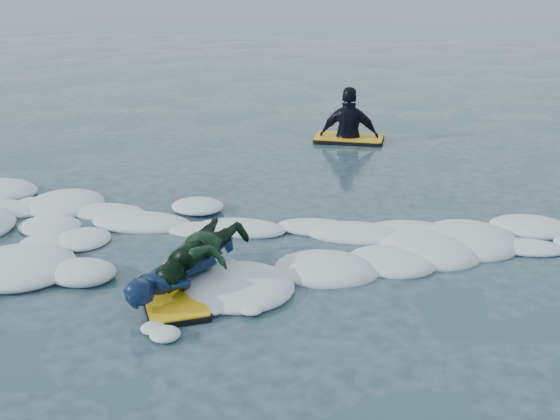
% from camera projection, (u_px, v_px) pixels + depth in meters
% --- Properties ---
extents(ground, '(120.00, 120.00, 0.00)m').
position_uv_depth(ground, '(156.00, 280.00, 7.32)').
color(ground, '#1C3A43').
rests_on(ground, ground).
extents(foam_band, '(12.00, 3.10, 0.30)m').
position_uv_depth(foam_band, '(186.00, 242.00, 8.27)').
color(foam_band, white).
rests_on(foam_band, ground).
extents(prone_woman_unit, '(1.01, 1.70, 0.41)m').
position_uv_depth(prone_woman_unit, '(179.00, 272.00, 7.02)').
color(prone_woman_unit, black).
rests_on(prone_woman_unit, ground).
extents(prone_child_unit, '(0.99, 1.48, 0.53)m').
position_uv_depth(prone_child_unit, '(202.00, 259.00, 7.16)').
color(prone_child_unit, black).
rests_on(prone_child_unit, ground).
extents(waiting_rider_unit, '(1.23, 0.70, 1.83)m').
position_uv_depth(waiting_rider_unit, '(349.00, 138.00, 12.53)').
color(waiting_rider_unit, black).
rests_on(waiting_rider_unit, ground).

